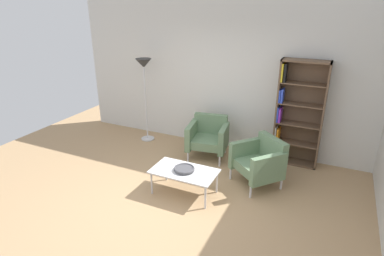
{
  "coord_description": "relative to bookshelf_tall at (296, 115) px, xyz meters",
  "views": [
    {
      "loc": [
        2.01,
        -3.38,
        2.82
      ],
      "look_at": [
        0.03,
        0.84,
        0.95
      ],
      "focal_mm": 29.89,
      "sensor_mm": 36.0,
      "label": 1
    }
  ],
  "objects": [
    {
      "name": "ground_plane",
      "position": [
        -1.42,
        -2.26,
        -0.93
      ],
      "size": [
        8.32,
        8.32,
        0.0
      ],
      "primitive_type": "plane",
      "color": "tan"
    },
    {
      "name": "plaster_back_panel",
      "position": [
        -1.42,
        0.2,
        0.52
      ],
      "size": [
        6.4,
        0.12,
        2.9
      ],
      "primitive_type": "cube",
      "color": "silver",
      "rests_on": "ground_plane"
    },
    {
      "name": "bookshelf_tall",
      "position": [
        0.0,
        0.0,
        0.0
      ],
      "size": [
        0.8,
        0.3,
        1.9
      ],
      "color": "brown",
      "rests_on": "ground_plane"
    },
    {
      "name": "coffee_table_low",
      "position": [
        -1.33,
        -1.81,
        -0.56
      ],
      "size": [
        1.0,
        0.56,
        0.4
      ],
      "color": "silver",
      "rests_on": "ground_plane"
    },
    {
      "name": "decorative_bowl",
      "position": [
        -1.33,
        -1.81,
        -0.49
      ],
      "size": [
        0.32,
        0.32,
        0.05
      ],
      "color": "#4C4C51",
      "rests_on": "coffee_table_low"
    },
    {
      "name": "armchair_near_window",
      "position": [
        -1.49,
        -0.45,
        -0.51
      ],
      "size": [
        0.81,
        0.76,
        0.78
      ],
      "rotation": [
        0.0,
        0.0,
        0.16
      ],
      "color": "slate",
      "rests_on": "ground_plane"
    },
    {
      "name": "armchair_by_bookshelf",
      "position": [
        -0.35,
        -1.02,
        -0.51
      ],
      "size": [
        0.95,
        0.94,
        0.78
      ],
      "rotation": [
        0.0,
        0.0,
        -0.71
      ],
      "color": "slate",
      "rests_on": "ground_plane"
    },
    {
      "name": "floor_lamp_torchiere",
      "position": [
        -2.99,
        -0.26,
        0.52
      ],
      "size": [
        0.32,
        0.32,
        1.74
      ],
      "color": "silver",
      "rests_on": "ground_plane"
    }
  ]
}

